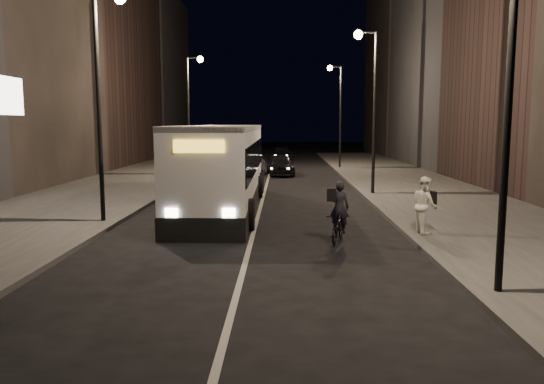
{
  "coord_description": "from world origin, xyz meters",
  "views": [
    {
      "loc": [
        1.01,
        -15.03,
        3.71
      ],
      "look_at": [
        0.65,
        1.93,
        1.5
      ],
      "focal_mm": 35.0,
      "sensor_mm": 36.0,
      "label": 1
    }
  ],
  "objects_px": {
    "streetlight_right_near": "(499,40)",
    "streetlight_right_mid": "(370,90)",
    "streetlight_right_far": "(337,102)",
    "city_bus": "(223,164)",
    "pedestrian_woman": "(425,205)",
    "cyclist_on_bicycle": "(339,222)",
    "car_mid": "(251,164)",
    "streetlight_left_near": "(105,76)",
    "streetlight_left_far": "(192,99)",
    "car_near": "(280,165)",
    "car_far": "(281,154)"
  },
  "relations": [
    {
      "from": "streetlight_right_near",
      "to": "cyclist_on_bicycle",
      "type": "relative_size",
      "value": 4.15
    },
    {
      "from": "streetlight_left_near",
      "to": "streetlight_left_far",
      "type": "bearing_deg",
      "value": 90.0
    },
    {
      "from": "city_bus",
      "to": "car_mid",
      "type": "distance_m",
      "value": 16.72
    },
    {
      "from": "streetlight_right_near",
      "to": "car_far",
      "type": "bearing_deg",
      "value": 96.21
    },
    {
      "from": "streetlight_right_far",
      "to": "city_bus",
      "type": "relative_size",
      "value": 0.6
    },
    {
      "from": "streetlight_right_far",
      "to": "streetlight_left_near",
      "type": "distance_m",
      "value": 26.26
    },
    {
      "from": "pedestrian_woman",
      "to": "car_near",
      "type": "distance_m",
      "value": 21.45
    },
    {
      "from": "streetlight_right_mid",
      "to": "streetlight_right_far",
      "type": "height_order",
      "value": "same"
    },
    {
      "from": "streetlight_right_near",
      "to": "streetlight_left_far",
      "type": "distance_m",
      "value": 28.1
    },
    {
      "from": "car_far",
      "to": "streetlight_left_far",
      "type": "bearing_deg",
      "value": -113.51
    },
    {
      "from": "streetlight_right_far",
      "to": "streetlight_left_far",
      "type": "height_order",
      "value": "same"
    },
    {
      "from": "streetlight_right_near",
      "to": "car_near",
      "type": "height_order",
      "value": "streetlight_right_near"
    },
    {
      "from": "streetlight_right_far",
      "to": "pedestrian_woman",
      "type": "bearing_deg",
      "value": -89.41
    },
    {
      "from": "cyclist_on_bicycle",
      "to": "pedestrian_woman",
      "type": "xyz_separation_m",
      "value": [
        2.86,
        0.73,
        0.43
      ]
    },
    {
      "from": "cyclist_on_bicycle",
      "to": "car_far",
      "type": "xyz_separation_m",
      "value": [
        -1.94,
        36.37,
        0.02
      ]
    },
    {
      "from": "streetlight_right_mid",
      "to": "city_bus",
      "type": "relative_size",
      "value": 0.6
    },
    {
      "from": "cyclist_on_bicycle",
      "to": "streetlight_right_near",
      "type": "bearing_deg",
      "value": -48.18
    },
    {
      "from": "streetlight_left_far",
      "to": "car_near",
      "type": "bearing_deg",
      "value": 8.38
    },
    {
      "from": "streetlight_right_far",
      "to": "streetlight_left_far",
      "type": "distance_m",
      "value": 12.24
    },
    {
      "from": "city_bus",
      "to": "car_near",
      "type": "bearing_deg",
      "value": 80.7
    },
    {
      "from": "car_mid",
      "to": "streetlight_left_near",
      "type": "bearing_deg",
      "value": 86.81
    },
    {
      "from": "streetlight_left_far",
      "to": "car_near",
      "type": "distance_m",
      "value": 7.72
    },
    {
      "from": "car_far",
      "to": "pedestrian_woman",
      "type": "bearing_deg",
      "value": -84.42
    },
    {
      "from": "streetlight_left_far",
      "to": "pedestrian_woman",
      "type": "distance_m",
      "value": 23.19
    },
    {
      "from": "streetlight_left_near",
      "to": "streetlight_right_far",
      "type": "bearing_deg",
      "value": 66.04
    },
    {
      "from": "car_near",
      "to": "streetlight_left_far",
      "type": "bearing_deg",
      "value": -177.3
    },
    {
      "from": "car_mid",
      "to": "car_near",
      "type": "bearing_deg",
      "value": 151.78
    },
    {
      "from": "car_far",
      "to": "streetlight_right_mid",
      "type": "bearing_deg",
      "value": -82.07
    },
    {
      "from": "streetlight_left_far",
      "to": "city_bus",
      "type": "xyz_separation_m",
      "value": [
        3.73,
        -14.18,
        -3.4
      ]
    },
    {
      "from": "streetlight_right_mid",
      "to": "pedestrian_woman",
      "type": "height_order",
      "value": "streetlight_right_mid"
    },
    {
      "from": "pedestrian_woman",
      "to": "car_far",
      "type": "height_order",
      "value": "pedestrian_woman"
    },
    {
      "from": "streetlight_right_near",
      "to": "streetlight_right_mid",
      "type": "relative_size",
      "value": 1.0
    },
    {
      "from": "streetlight_right_near",
      "to": "car_far",
      "type": "height_order",
      "value": "streetlight_right_near"
    },
    {
      "from": "pedestrian_woman",
      "to": "car_far",
      "type": "distance_m",
      "value": 35.96
    },
    {
      "from": "city_bus",
      "to": "pedestrian_woman",
      "type": "distance_m",
      "value": 9.3
    },
    {
      "from": "car_near",
      "to": "car_far",
      "type": "bearing_deg",
      "value": 84.32
    },
    {
      "from": "car_far",
      "to": "cyclist_on_bicycle",
      "type": "bearing_deg",
      "value": -89.04
    },
    {
      "from": "streetlight_right_far",
      "to": "car_near",
      "type": "relative_size",
      "value": 1.83
    },
    {
      "from": "streetlight_left_near",
      "to": "pedestrian_woman",
      "type": "xyz_separation_m",
      "value": [
        10.93,
        -2.0,
        -4.27
      ]
    },
    {
      "from": "streetlight_right_far",
      "to": "car_far",
      "type": "relative_size",
      "value": 1.76
    },
    {
      "from": "streetlight_right_mid",
      "to": "streetlight_left_near",
      "type": "xyz_separation_m",
      "value": [
        -10.66,
        -8.0,
        0.0
      ]
    },
    {
      "from": "city_bus",
      "to": "streetlight_left_far",
      "type": "bearing_deg",
      "value": 104.49
    },
    {
      "from": "streetlight_right_far",
      "to": "city_bus",
      "type": "xyz_separation_m",
      "value": [
        -6.93,
        -20.18,
        -3.4
      ]
    },
    {
      "from": "streetlight_right_mid",
      "to": "car_near",
      "type": "height_order",
      "value": "streetlight_right_mid"
    },
    {
      "from": "streetlight_right_mid",
      "to": "streetlight_left_far",
      "type": "height_order",
      "value": "same"
    },
    {
      "from": "streetlight_right_mid",
      "to": "cyclist_on_bicycle",
      "type": "height_order",
      "value": "streetlight_right_mid"
    },
    {
      "from": "cyclist_on_bicycle",
      "to": "car_far",
      "type": "relative_size",
      "value": 0.42
    },
    {
      "from": "streetlight_left_far",
      "to": "city_bus",
      "type": "bearing_deg",
      "value": -75.25
    },
    {
      "from": "pedestrian_woman",
      "to": "car_near",
      "type": "xyz_separation_m",
      "value": [
        -4.8,
        20.9,
        -0.33
      ]
    },
    {
      "from": "streetlight_right_near",
      "to": "car_mid",
      "type": "height_order",
      "value": "streetlight_right_near"
    }
  ]
}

